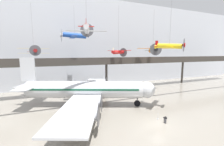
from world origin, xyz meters
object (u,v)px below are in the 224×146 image
at_px(suspended_plane_yellow_lowwing, 170,46).
at_px(suspended_plane_orange_highwing, 153,50).
at_px(suspended_plane_cream_biplane, 34,51).
at_px(airliner_silver_main, 84,90).
at_px(suspended_plane_red_highwing, 118,52).
at_px(suspended_plane_blue_trainer, 75,35).
at_px(info_sign_pedestal, 165,121).
at_px(suspended_plane_silver_racer, 87,29).
at_px(stanchion_barrier, 158,117).

distance_m(suspended_plane_yellow_lowwing, suspended_plane_orange_highwing, 15.87).
distance_m(suspended_plane_cream_biplane, suspended_plane_orange_highwing, 32.34).
height_order(airliner_silver_main, suspended_plane_orange_highwing, suspended_plane_orange_highwing).
xyz_separation_m(suspended_plane_red_highwing, suspended_plane_orange_highwing, (10.99, -0.17, 0.52)).
distance_m(suspended_plane_blue_trainer, info_sign_pedestal, 30.20).
xyz_separation_m(suspended_plane_blue_trainer, suspended_plane_silver_racer, (0.79, -10.91, 0.17)).
relative_size(suspended_plane_cream_biplane, info_sign_pedestal, 10.30).
bearing_deg(suspended_plane_orange_highwing, stanchion_barrier, -9.36).
bearing_deg(suspended_plane_silver_racer, suspended_plane_red_highwing, -45.02).
height_order(suspended_plane_cream_biplane, suspended_plane_orange_highwing, suspended_plane_orange_highwing).
relative_size(suspended_plane_red_highwing, suspended_plane_silver_racer, 1.50).
bearing_deg(airliner_silver_main, suspended_plane_red_highwing, 52.51).
bearing_deg(stanchion_barrier, suspended_plane_silver_racer, 130.35).
bearing_deg(suspended_plane_red_highwing, suspended_plane_orange_highwing, -33.76).
height_order(suspended_plane_blue_trainer, suspended_plane_silver_racer, suspended_plane_silver_racer).
bearing_deg(suspended_plane_red_highwing, airliner_silver_main, 176.92).
relative_size(suspended_plane_yellow_lowwing, info_sign_pedestal, 9.59).
relative_size(suspended_plane_yellow_lowwing, stanchion_barrier, 11.05).
bearing_deg(suspended_plane_yellow_lowwing, suspended_plane_silver_racer, -158.19).
xyz_separation_m(airliner_silver_main, suspended_plane_cream_biplane, (-10.07, 12.25, 8.05)).
xyz_separation_m(suspended_plane_red_highwing, suspended_plane_silver_racer, (-9.81, -5.87, 4.52)).
height_order(stanchion_barrier, info_sign_pedestal, info_sign_pedestal).
bearing_deg(suspended_plane_silver_racer, suspended_plane_orange_highwing, -60.60).
relative_size(suspended_plane_cream_biplane, suspended_plane_blue_trainer, 1.35).
xyz_separation_m(airliner_silver_main, info_sign_pedestal, (10.38, -12.69, -3.12)).
bearing_deg(suspended_plane_red_highwing, suspended_plane_cream_biplane, 130.59).
bearing_deg(suspended_plane_yellow_lowwing, info_sign_pedestal, -80.34).
bearing_deg(suspended_plane_yellow_lowwing, airliner_silver_main, -156.01).
distance_m(suspended_plane_red_highwing, suspended_plane_cream_biplane, 21.62).
height_order(suspended_plane_yellow_lowwing, suspended_plane_cream_biplane, suspended_plane_yellow_lowwing).
bearing_deg(suspended_plane_blue_trainer, suspended_plane_silver_racer, 96.10).
distance_m(suspended_plane_cream_biplane, info_sign_pedestal, 34.14).
distance_m(suspended_plane_yellow_lowwing, info_sign_pedestal, 13.52).
height_order(suspended_plane_cream_biplane, info_sign_pedestal, suspended_plane_cream_biplane).
relative_size(airliner_silver_main, stanchion_barrier, 31.04).
xyz_separation_m(suspended_plane_orange_highwing, info_sign_pedestal, (-11.26, -18.63, -11.58)).
height_order(suspended_plane_yellow_lowwing, stanchion_barrier, suspended_plane_yellow_lowwing).
distance_m(suspended_plane_orange_highwing, stanchion_barrier, 23.46).
xyz_separation_m(suspended_plane_cream_biplane, suspended_plane_silver_racer, (10.92, -12.02, 4.41)).
bearing_deg(suspended_plane_yellow_lowwing, stanchion_barrier, -94.33).
relative_size(airliner_silver_main, suspended_plane_red_highwing, 2.54).
bearing_deg(suspended_plane_cream_biplane, airliner_silver_main, 27.60).
distance_m(stanchion_barrier, info_sign_pedestal, 1.74).
distance_m(suspended_plane_red_highwing, info_sign_pedestal, 21.81).
relative_size(airliner_silver_main, suspended_plane_yellow_lowwing, 2.81).
distance_m(suspended_plane_silver_racer, info_sign_pedestal, 22.37).
xyz_separation_m(suspended_plane_silver_racer, stanchion_barrier, (9.51, -11.19, -15.71)).
height_order(suspended_plane_red_highwing, suspended_plane_orange_highwing, suspended_plane_orange_highwing).
bearing_deg(suspended_plane_orange_highwing, suspended_plane_red_highwing, -66.49).
distance_m(suspended_plane_red_highwing, suspended_plane_orange_highwing, 11.01).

